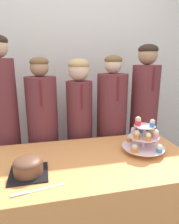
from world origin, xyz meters
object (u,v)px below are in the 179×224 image
object	(u,v)px
round_cake	(28,166)
cake_knife	(29,192)
student_0	(6,130)
student_1	(44,139)
student_2	(80,133)
student_3	(111,133)
cupcake_stand	(144,137)
student_4	(143,124)

from	to	relation	value
round_cake	cake_knife	distance (m)	0.19
student_0	round_cake	bearing A→B (deg)	-71.03
student_1	student_2	world-z (taller)	student_1
student_1	cake_knife	bearing A→B (deg)	-95.21
student_3	cupcake_stand	bearing A→B (deg)	-83.94
round_cake	cupcake_stand	world-z (taller)	cupcake_stand
student_1	student_3	distance (m)	0.69
round_cake	cupcake_stand	distance (m)	0.86
student_2	student_3	xyz separation A→B (m)	(0.33, 0.00, -0.02)
cake_knife	student_3	size ratio (longest dim) A/B	0.20
cupcake_stand	student_2	world-z (taller)	student_2
student_4	student_3	bearing A→B (deg)	-180.00
round_cake	student_2	bearing A→B (deg)	57.14
round_cake	student_4	distance (m)	1.34
cake_knife	cupcake_stand	world-z (taller)	cupcake_stand
student_1	student_4	distance (m)	1.05
student_0	student_3	world-z (taller)	student_0
cake_knife	student_3	xyz separation A→B (m)	(0.77, 0.88, -0.05)
cake_knife	student_2	size ratio (longest dim) A/B	0.20
student_1	student_4	xyz separation A→B (m)	(1.05, 0.00, 0.08)
student_4	cake_knife	bearing A→B (deg)	-142.00
student_0	student_1	xyz separation A→B (m)	(0.33, -0.00, -0.11)
round_cake	cake_knife	world-z (taller)	round_cake
cupcake_stand	student_4	distance (m)	0.65
cupcake_stand	student_3	xyz separation A→B (m)	(-0.06, 0.57, -0.17)
student_3	student_1	bearing A→B (deg)	-180.00
round_cake	student_4	bearing A→B (deg)	31.36
cupcake_stand	round_cake	bearing A→B (deg)	-171.44
student_1	student_4	bearing A→B (deg)	0.00
round_cake	student_1	distance (m)	0.71
student_1	student_3	xyz separation A→B (m)	(0.69, 0.00, 0.01)
student_0	student_1	world-z (taller)	student_0
student_1	student_2	xyz separation A→B (m)	(0.36, -0.00, 0.03)
cupcake_stand	student_1	distance (m)	0.96
cake_knife	cupcake_stand	bearing A→B (deg)	10.59
round_cake	student_0	bearing A→B (deg)	108.97
student_4	cupcake_stand	bearing A→B (deg)	-117.64
student_0	student_4	xyz separation A→B (m)	(1.38, 0.00, -0.04)
student_2	cake_knife	bearing A→B (deg)	-116.33
cake_knife	student_2	bearing A→B (deg)	53.62
cupcake_stand	student_1	size ratio (longest dim) A/B	0.22
student_0	student_2	size ratio (longest dim) A/B	1.13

